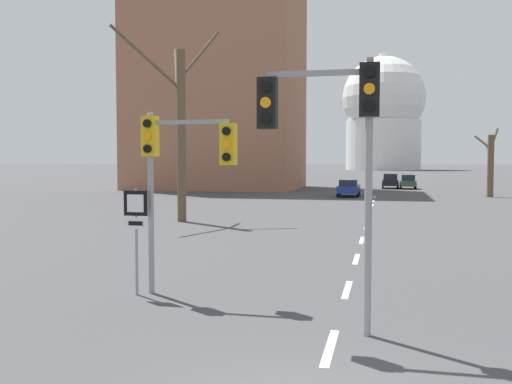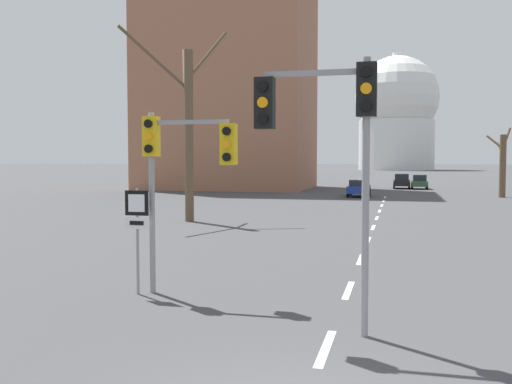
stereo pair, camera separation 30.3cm
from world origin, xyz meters
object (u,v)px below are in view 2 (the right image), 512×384
Objects in this scene: sedan_near_left at (359,188)px; sedan_mid_centre at (402,181)px; traffic_signal_near_left at (179,157)px; route_sign_post at (137,222)px; sedan_near_right at (419,182)px; traffic_signal_centre_tall at (330,126)px.

sedan_near_left is 15.84m from sedan_mid_centre.
traffic_signal_near_left reaches higher than sedan_near_left.
traffic_signal_near_left reaches higher than route_sign_post.
route_sign_post is at bearing -166.27° from traffic_signal_near_left.
sedan_near_right is 0.93× the size of sedan_mid_centre.
route_sign_post is 0.62× the size of sedan_mid_centre.
route_sign_post is at bearing -94.00° from sedan_near_left.
route_sign_post is 0.67× the size of sedan_near_right.
sedan_near_right is (3.38, 54.73, -3.08)m from traffic_signal_centre_tall.
traffic_signal_centre_tall is 1.14× the size of sedan_near_left.
traffic_signal_centre_tall is at bearing -91.53° from sedan_mid_centre.
sedan_near_right is (8.23, 52.73, -0.96)m from route_sign_post.
route_sign_post is (-0.98, -0.24, -1.57)m from traffic_signal_near_left.
route_sign_post is at bearing -96.76° from sedan_mid_centre.
sedan_mid_centre is at bearing 76.60° from sedan_near_left.
sedan_near_right is at bearing 69.36° from sedan_near_left.
sedan_near_left is at bearing -103.40° from sedan_mid_centre.
route_sign_post reaches higher than sedan_mid_centre.
traffic_signal_centre_tall is at bearing -30.06° from traffic_signal_near_left.
sedan_mid_centre is (-1.90, 0.62, 0.05)m from sedan_near_right.
traffic_signal_centre_tall reaches higher than sedan_near_left.
route_sign_post is 0.57× the size of sedan_near_left.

